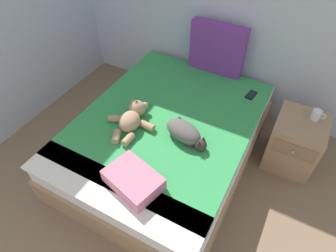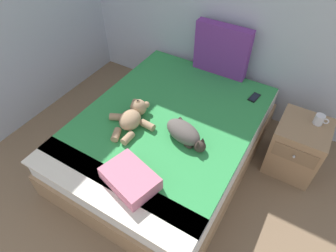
% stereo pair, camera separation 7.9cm
% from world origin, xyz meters
% --- Properties ---
extents(ground_plane, '(9.76, 9.76, 0.00)m').
position_xyz_m(ground_plane, '(1.82, 1.95, 0.00)').
color(ground_plane, '#7A6047').
extents(bed, '(1.54, 2.02, 0.49)m').
position_xyz_m(bed, '(1.62, 2.83, 0.24)').
color(bed, '#9E7A56').
rests_on(bed, ground_plane).
extents(patterned_cushion, '(0.58, 0.11, 0.53)m').
position_xyz_m(patterned_cushion, '(1.71, 3.77, 0.76)').
color(patterned_cushion, '#72338C').
rests_on(patterned_cushion, bed).
extents(cat, '(0.42, 0.33, 0.15)m').
position_xyz_m(cat, '(1.87, 2.70, 0.56)').
color(cat, '#59514C').
rests_on(cat, bed).
extents(teddy_bear, '(0.43, 0.50, 0.16)m').
position_xyz_m(teddy_bear, '(1.38, 2.64, 0.56)').
color(teddy_bear, tan).
rests_on(teddy_bear, bed).
extents(cell_phone, '(0.09, 0.16, 0.01)m').
position_xyz_m(cell_phone, '(2.19, 3.54, 0.50)').
color(cell_phone, black).
rests_on(cell_phone, bed).
extents(throw_pillow, '(0.46, 0.38, 0.11)m').
position_xyz_m(throw_pillow, '(1.74, 2.11, 0.55)').
color(throw_pillow, '#D1728C').
rests_on(throw_pillow, bed).
extents(nightstand, '(0.43, 0.49, 0.54)m').
position_xyz_m(nightstand, '(2.72, 3.34, 0.27)').
color(nightstand, '#9E7A56').
rests_on(nightstand, ground_plane).
extents(mug, '(0.12, 0.08, 0.09)m').
position_xyz_m(mug, '(2.79, 3.42, 0.59)').
color(mug, silver).
rests_on(mug, nightstand).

